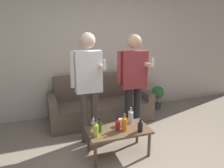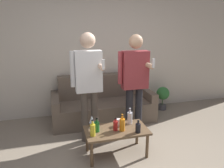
{
  "view_description": "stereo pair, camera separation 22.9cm",
  "coord_description": "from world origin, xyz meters",
  "px_view_note": "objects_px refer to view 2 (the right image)",
  "views": [
    {
      "loc": [
        -1.03,
        -2.0,
        1.83
      ],
      "look_at": [
        0.03,
        1.0,
        0.95
      ],
      "focal_mm": 35.0,
      "sensor_mm": 36.0,
      "label": 1
    },
    {
      "loc": [
        -0.81,
        -2.07,
        1.83
      ],
      "look_at": [
        0.03,
        1.0,
        0.95
      ],
      "focal_mm": 35.0,
      "sensor_mm": 36.0,
      "label": 2
    }
  ],
  "objects_px": {
    "coffee_table": "(116,133)",
    "person_standing_left": "(88,79)",
    "person_standing_right": "(135,77)",
    "couch": "(102,104)",
    "bottle_orange": "(138,128)"
  },
  "relations": [
    {
      "from": "coffee_table",
      "to": "person_standing_left",
      "type": "relative_size",
      "value": 0.52
    },
    {
      "from": "coffee_table",
      "to": "person_standing_right",
      "type": "height_order",
      "value": "person_standing_right"
    },
    {
      "from": "couch",
      "to": "bottle_orange",
      "type": "bearing_deg",
      "value": -83.12
    },
    {
      "from": "person_standing_right",
      "to": "person_standing_left",
      "type": "bearing_deg",
      "value": -176.35
    },
    {
      "from": "bottle_orange",
      "to": "person_standing_right",
      "type": "relative_size",
      "value": 0.11
    },
    {
      "from": "couch",
      "to": "bottle_orange",
      "type": "relative_size",
      "value": 10.99
    },
    {
      "from": "person_standing_left",
      "to": "person_standing_right",
      "type": "relative_size",
      "value": 1.02
    },
    {
      "from": "bottle_orange",
      "to": "person_standing_left",
      "type": "height_order",
      "value": "person_standing_left"
    },
    {
      "from": "couch",
      "to": "coffee_table",
      "type": "xyz_separation_m",
      "value": [
        -0.09,
        -1.28,
        0.05
      ]
    },
    {
      "from": "coffee_table",
      "to": "person_standing_right",
      "type": "distance_m",
      "value": 0.96
    },
    {
      "from": "bottle_orange",
      "to": "person_standing_left",
      "type": "xyz_separation_m",
      "value": [
        -0.56,
        0.65,
        0.56
      ]
    },
    {
      "from": "coffee_table",
      "to": "person_standing_right",
      "type": "xyz_separation_m",
      "value": [
        0.46,
        0.54,
        0.65
      ]
    },
    {
      "from": "person_standing_right",
      "to": "couch",
      "type": "bearing_deg",
      "value": 117.17
    },
    {
      "from": "person_standing_left",
      "to": "person_standing_right",
      "type": "bearing_deg",
      "value": 3.65
    },
    {
      "from": "coffee_table",
      "to": "bottle_orange",
      "type": "height_order",
      "value": "bottle_orange"
    }
  ]
}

